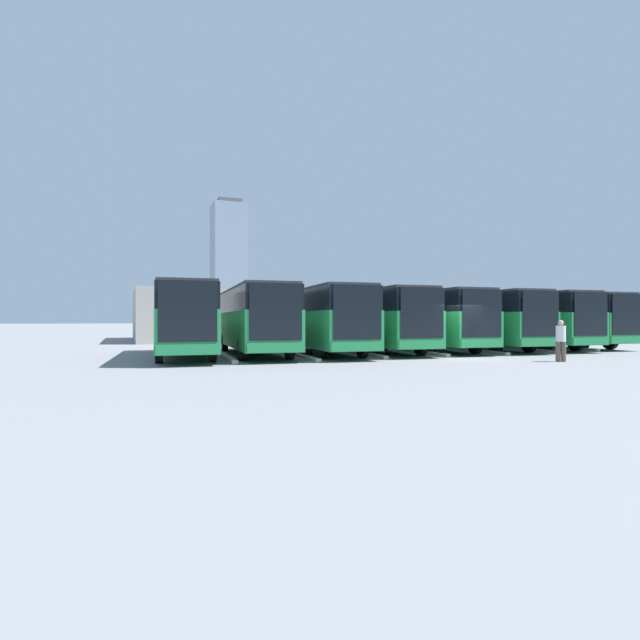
# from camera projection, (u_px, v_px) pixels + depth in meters

# --- Properties ---
(ground_plane) EXTENTS (600.00, 600.00, 0.00)m
(ground_plane) POSITION_uv_depth(u_px,v_px,m) (460.00, 358.00, 23.46)
(ground_plane) COLOR gray
(bus_0) EXTENTS (3.38, 11.47, 3.39)m
(bus_0) POSITION_uv_depth(u_px,v_px,m) (553.00, 319.00, 33.36)
(bus_0) COLOR #238447
(bus_0) RESTS_ON ground_plane
(curb_divider_0) EXTENTS (0.81, 6.77, 0.15)m
(curb_divider_0) POSITION_uv_depth(u_px,v_px,m) (554.00, 347.00, 31.17)
(curb_divider_0) COLOR #B2B2AD
(curb_divider_0) RESTS_ON ground_plane
(bus_1) EXTENTS (3.38, 11.47, 3.39)m
(bus_1) POSITION_uv_depth(u_px,v_px,m) (519.00, 319.00, 31.60)
(bus_1) COLOR #238447
(bus_1) RESTS_ON ground_plane
(curb_divider_1) EXTENTS (0.81, 6.77, 0.15)m
(curb_divider_1) POSITION_uv_depth(u_px,v_px,m) (517.00, 349.00, 29.41)
(curb_divider_1) COLOR #B2B2AD
(curb_divider_1) RESTS_ON ground_plane
(bus_2) EXTENTS (3.38, 11.47, 3.39)m
(bus_2) POSITION_uv_depth(u_px,v_px,m) (475.00, 318.00, 30.34)
(bus_2) COLOR #238447
(bus_2) RESTS_ON ground_plane
(curb_divider_2) EXTENTS (0.81, 6.77, 0.15)m
(curb_divider_2) POSITION_uv_depth(u_px,v_px,m) (469.00, 350.00, 28.16)
(curb_divider_2) COLOR #B2B2AD
(curb_divider_2) RESTS_ON ground_plane
(bus_3) EXTENTS (3.38, 11.47, 3.39)m
(bus_3) POSITION_uv_depth(u_px,v_px,m) (425.00, 318.00, 29.29)
(bus_3) COLOR #238447
(bus_3) RESTS_ON ground_plane
(curb_divider_3) EXTENTS (0.81, 6.77, 0.15)m
(curb_divider_3) POSITION_uv_depth(u_px,v_px,m) (415.00, 351.00, 27.10)
(curb_divider_3) COLOR #B2B2AD
(curb_divider_3) RESTS_ON ground_plane
(bus_4) EXTENTS (3.38, 11.47, 3.39)m
(bus_4) POSITION_uv_depth(u_px,v_px,m) (373.00, 318.00, 27.91)
(bus_4) COLOR #238447
(bus_4) RESTS_ON ground_plane
(curb_divider_4) EXTENTS (0.81, 6.77, 0.15)m
(curb_divider_4) POSITION_uv_depth(u_px,v_px,m) (359.00, 353.00, 25.72)
(curb_divider_4) COLOR #B2B2AD
(curb_divider_4) RESTS_ON ground_plane
(bus_5) EXTENTS (3.38, 11.47, 3.39)m
(bus_5) POSITION_uv_depth(u_px,v_px,m) (319.00, 318.00, 26.27)
(bus_5) COLOR #238447
(bus_5) RESTS_ON ground_plane
(curb_divider_5) EXTENTS (0.81, 6.77, 0.15)m
(curb_divider_5) POSITION_uv_depth(u_px,v_px,m) (299.00, 355.00, 24.08)
(curb_divider_5) COLOR #B2B2AD
(curb_divider_5) RESTS_ON ground_plane
(bus_6) EXTENTS (3.38, 11.47, 3.39)m
(bus_6) POSITION_uv_depth(u_px,v_px,m) (253.00, 318.00, 25.37)
(bus_6) COLOR #238447
(bus_6) RESTS_ON ground_plane
(curb_divider_6) EXTENTS (0.81, 6.77, 0.15)m
(curb_divider_6) POSITION_uv_depth(u_px,v_px,m) (226.00, 357.00, 23.18)
(curb_divider_6) COLOR #B2B2AD
(curb_divider_6) RESTS_ON ground_plane
(bus_7) EXTENTS (3.38, 11.47, 3.39)m
(bus_7) POSITION_uv_depth(u_px,v_px,m) (184.00, 318.00, 24.05)
(bus_7) COLOR #238447
(bus_7) RESTS_ON ground_plane
(pedestrian) EXTENTS (0.55, 0.55, 1.77)m
(pedestrian) POSITION_uv_depth(u_px,v_px,m) (561.00, 339.00, 21.25)
(pedestrian) COLOR brown
(pedestrian) RESTS_ON ground_plane
(station_building) EXTENTS (27.83, 15.16, 4.31)m
(station_building) POSITION_uv_depth(u_px,v_px,m) (291.00, 316.00, 47.17)
(station_building) COLOR #A8A399
(station_building) RESTS_ON ground_plane
(office_tower) EXTENTS (16.60, 16.60, 63.62)m
(office_tower) POSITION_uv_depth(u_px,v_px,m) (229.00, 263.00, 255.72)
(office_tower) COLOR #7F8EA3
(office_tower) RESTS_ON ground_plane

